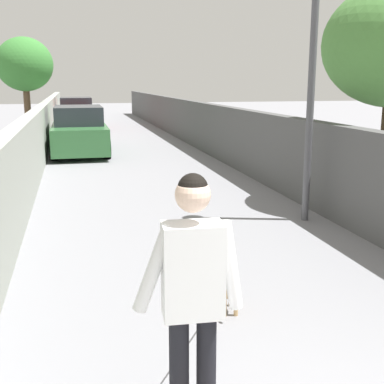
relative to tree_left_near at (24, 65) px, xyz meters
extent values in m
plane|color=gray|center=(-5.00, -3.33, -2.91)|extent=(80.00, 80.00, 0.00)
cube|color=#999E93|center=(-7.00, -0.67, -2.12)|extent=(48.00, 0.30, 1.57)
cube|color=#4C4C4C|center=(-7.00, -6.00, -2.10)|extent=(48.00, 0.30, 1.62)
cylinder|color=brown|center=(0.00, 0.00, -1.75)|extent=(0.24, 0.24, 2.32)
ellipsoid|color=#387A33|center=(0.00, 0.00, 0.03)|extent=(2.07, 2.07, 1.96)
cylinder|color=#4C4C51|center=(-12.18, -5.45, -0.71)|extent=(0.12, 0.12, 4.40)
cylinder|color=black|center=(-16.94, -2.24, -2.42)|extent=(0.14, 0.14, 0.80)
cylinder|color=black|center=(-16.95, -2.42, -2.42)|extent=(0.14, 0.14, 0.80)
cube|color=white|center=(-16.95, -2.33, -1.72)|extent=(0.24, 0.39, 0.61)
cylinder|color=white|center=(-16.93, -2.09, -1.69)|extent=(0.11, 0.29, 0.58)
cylinder|color=white|center=(-16.96, -2.57, -1.70)|extent=(0.10, 0.18, 0.59)
sphere|color=beige|center=(-16.95, -2.33, -1.24)|extent=(0.22, 0.22, 0.22)
sphere|color=black|center=(-16.95, -2.33, -1.20)|extent=(0.19, 0.19, 0.19)
ellipsoid|color=tan|center=(-15.21, -3.11, -2.64)|extent=(0.37, 0.24, 0.22)
sphere|color=tan|center=(-14.97, -3.13, -2.57)|extent=(0.15, 0.15, 0.15)
cone|color=black|center=(-14.97, -3.09, -2.49)|extent=(0.05, 0.05, 0.06)
cone|color=black|center=(-14.97, -3.17, -2.49)|extent=(0.05, 0.05, 0.06)
cylinder|color=tan|center=(-15.09, -3.06, -2.82)|extent=(0.04, 0.04, 0.18)
cylinder|color=tan|center=(-15.10, -3.18, -2.82)|extent=(0.04, 0.04, 0.18)
cylinder|color=tan|center=(-15.32, -3.04, -2.82)|extent=(0.04, 0.04, 0.18)
cylinder|color=tan|center=(-15.33, -3.16, -2.82)|extent=(0.04, 0.04, 0.18)
cylinder|color=tan|center=(-15.44, -3.10, -2.56)|extent=(0.14, 0.04, 0.13)
cylinder|color=black|center=(-16.08, -2.72, -2.18)|extent=(1.75, 0.80, 0.66)
cube|color=#336B38|center=(-3.02, -1.82, -2.35)|extent=(4.37, 1.70, 0.80)
cube|color=#262B33|center=(-3.02, -1.82, -1.67)|extent=(2.27, 1.50, 0.60)
cylinder|color=black|center=(-1.67, -1.03, -2.59)|extent=(0.64, 0.22, 0.64)
cylinder|color=black|center=(-1.67, -2.61, -2.59)|extent=(0.64, 0.22, 0.64)
cylinder|color=black|center=(-4.38, -1.03, -2.59)|extent=(0.64, 0.22, 0.64)
cylinder|color=black|center=(-4.38, -2.61, -2.59)|extent=(0.64, 0.22, 0.64)
cube|color=#B71414|center=(6.06, -1.82, -2.35)|extent=(4.19, 1.70, 0.80)
cube|color=#262B33|center=(6.06, -1.82, -1.67)|extent=(2.18, 1.50, 0.60)
cylinder|color=black|center=(7.36, -1.03, -2.59)|extent=(0.64, 0.22, 0.64)
cylinder|color=black|center=(7.36, -2.61, -2.59)|extent=(0.64, 0.22, 0.64)
cylinder|color=black|center=(4.76, -1.03, -2.59)|extent=(0.64, 0.22, 0.64)
cylinder|color=black|center=(4.76, -2.61, -2.59)|extent=(0.64, 0.22, 0.64)
camera|label=1|loc=(-19.79, -1.65, -0.57)|focal=46.63mm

